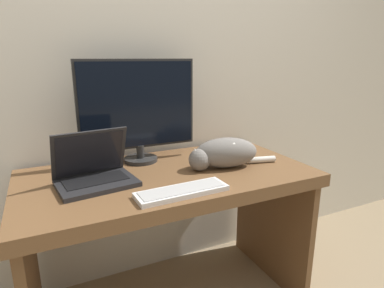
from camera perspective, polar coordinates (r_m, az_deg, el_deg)
The scene contains 6 objects.
wall_back at distance 1.82m, azimuth -9.39°, elevation 15.77°, with size 6.40×0.06×2.60m.
desk at distance 1.59m, azimuth -4.06°, elevation -10.63°, with size 1.34×0.70×0.75m.
monitor at distance 1.64m, azimuth -9.50°, elevation 6.10°, with size 0.59×0.17×0.52m.
laptop at distance 1.43m, azimuth -16.91°, elevation -5.04°, with size 0.34×0.27×0.23m.
external_keyboard at distance 1.28m, azimuth -1.77°, elevation -8.40°, with size 0.38×0.13×0.02m.
cat at distance 1.57m, azimuth 5.62°, elevation -1.56°, with size 0.47×0.21×0.15m.
Camera 1 is at (-0.51, -0.99, 1.27)m, focal length 30.00 mm.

